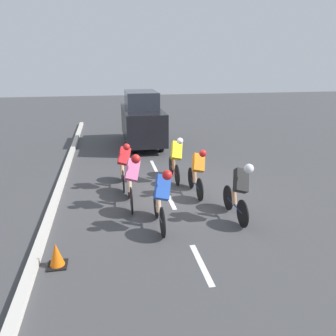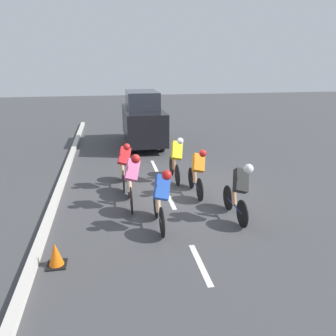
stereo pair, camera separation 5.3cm
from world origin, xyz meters
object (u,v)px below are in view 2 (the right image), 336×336
(cyclist_orange, at_px, (197,171))
(support_car, at_px, (143,119))
(cyclist_blue, at_px, (161,197))
(cyclist_red, at_px, (124,164))
(cyclist_yellow, at_px, (176,158))
(cyclist_black, at_px, (239,189))
(traffic_cone, at_px, (56,255))
(cyclist_pink, at_px, (132,178))

(cyclist_orange, xyz_separation_m, support_car, (0.89, -6.37, 0.46))
(cyclist_blue, distance_m, cyclist_red, 2.92)
(cyclist_yellow, distance_m, support_car, 5.12)
(cyclist_red, height_order, support_car, support_car)
(cyclist_black, bearing_deg, traffic_cone, 16.57)
(support_car, bearing_deg, cyclist_black, 100.40)
(cyclist_orange, height_order, cyclist_black, cyclist_black)
(cyclist_red, relative_size, support_car, 0.41)
(cyclist_blue, bearing_deg, support_car, -93.29)
(cyclist_yellow, bearing_deg, cyclist_blue, 72.27)
(cyclist_yellow, bearing_deg, cyclist_red, 8.85)
(cyclist_pink, relative_size, support_car, 0.42)
(cyclist_blue, height_order, cyclist_red, cyclist_blue)
(cyclist_blue, bearing_deg, traffic_cone, 26.76)
(cyclist_red, xyz_separation_m, traffic_cone, (1.53, 3.96, -0.52))
(traffic_cone, bearing_deg, cyclist_yellow, -127.35)
(cyclist_red, bearing_deg, cyclist_black, 134.32)
(cyclist_red, xyz_separation_m, support_car, (-1.18, -5.34, 0.46))
(cyclist_yellow, relative_size, cyclist_pink, 0.94)
(cyclist_yellow, distance_m, cyclist_orange, 1.35)
(support_car, bearing_deg, cyclist_orange, 97.94)
(support_car, bearing_deg, cyclist_pink, 81.30)
(cyclist_orange, height_order, support_car, support_car)
(cyclist_blue, height_order, cyclist_black, cyclist_blue)
(cyclist_black, bearing_deg, cyclist_blue, 3.46)
(cyclist_orange, bearing_deg, traffic_cone, 39.22)
(support_car, bearing_deg, cyclist_yellow, 95.87)
(cyclist_yellow, relative_size, cyclist_orange, 1.00)
(cyclist_yellow, relative_size, support_car, 0.39)
(cyclist_yellow, xyz_separation_m, cyclist_red, (1.70, 0.26, -0.03))
(cyclist_yellow, height_order, support_car, support_car)
(cyclist_pink, height_order, cyclist_black, cyclist_pink)
(cyclist_yellow, bearing_deg, cyclist_black, 107.80)
(cyclist_orange, xyz_separation_m, traffic_cone, (3.59, 2.93, -0.51))
(cyclist_blue, relative_size, cyclist_orange, 1.00)
(support_car, bearing_deg, traffic_cone, 73.78)
(cyclist_blue, height_order, traffic_cone, cyclist_blue)
(cyclist_black, bearing_deg, cyclist_yellow, -72.20)
(cyclist_blue, xyz_separation_m, cyclist_pink, (0.57, -1.35, 0.01))
(cyclist_yellow, height_order, traffic_cone, cyclist_yellow)
(cyclist_yellow, relative_size, cyclist_red, 0.96)
(cyclist_orange, relative_size, cyclist_red, 0.96)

